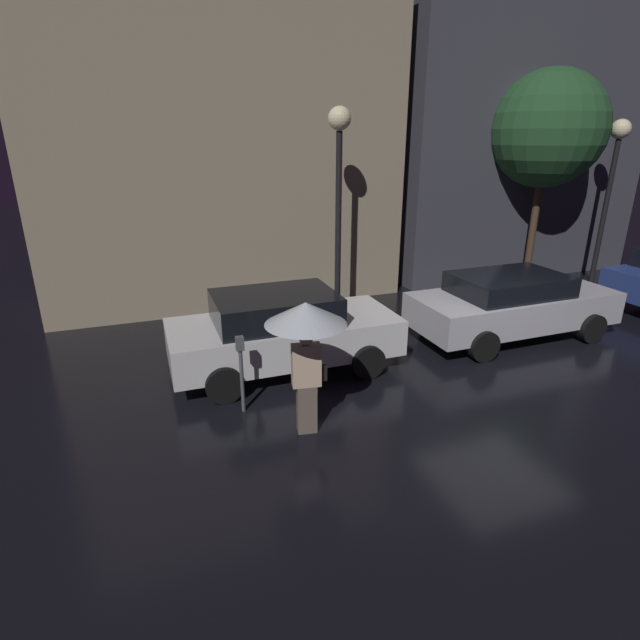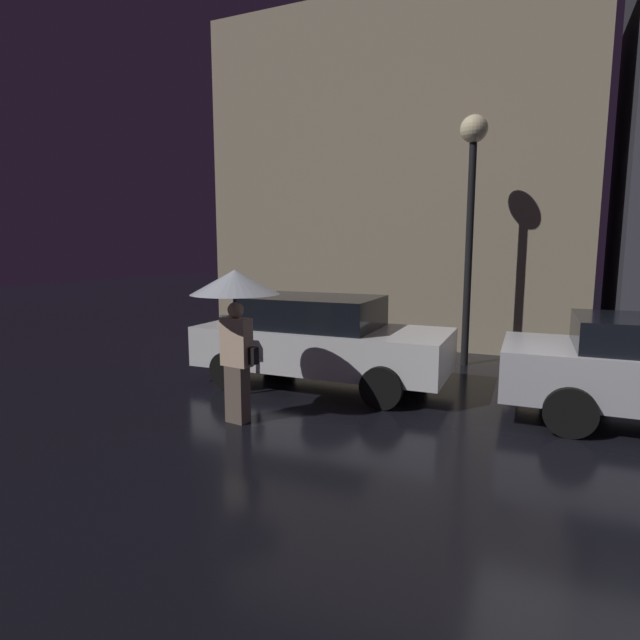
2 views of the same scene
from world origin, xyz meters
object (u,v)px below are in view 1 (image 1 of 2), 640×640
Objects in this scene: parked_car_white at (282,330)px; street_lamp_near at (339,163)px; parked_car_silver at (512,304)px; pedestrian_with_umbrella at (306,327)px; parking_meter at (241,366)px; street_lamp_far at (614,161)px.

street_lamp_near is (2.06, 2.42, 2.78)m from parked_car_white.
parked_car_silver is 5.77m from pedestrian_with_umbrella.
street_lamp_far reaches higher than parking_meter.
parked_car_silver is 6.38m from street_lamp_far.
street_lamp_near reaches higher than parked_car_white.
parking_meter is (-1.02, -1.26, 0.02)m from parked_car_white.
pedestrian_with_umbrella reaches higher than parked_car_silver.
street_lamp_near reaches higher than pedestrian_with_umbrella.
parked_car_white is at bearing -166.43° from street_lamp_far.
pedestrian_with_umbrella is (-5.32, -2.04, 0.90)m from parked_car_silver.
parked_car_silver is at bearing -153.47° from street_lamp_far.
parked_car_white is 0.88× the size of street_lamp_near.
pedestrian_with_umbrella is at bearing -49.12° from parking_meter.
street_lamp_near is (3.08, 3.68, 2.76)m from parking_meter.
parking_meter is at bearing -129.95° from street_lamp_near.
street_lamp_near is 8.17m from street_lamp_far.
street_lamp_near is (-3.00, 2.53, 2.81)m from parked_car_silver.
pedestrian_with_umbrella is 1.57× the size of parking_meter.
pedestrian_with_umbrella is at bearing -116.91° from street_lamp_near.
parked_car_silver is at bearing 10.71° from parking_meter.
parking_meter is at bearing -129.15° from parked_car_white.
pedestrian_with_umbrella reaches higher than parked_car_white.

